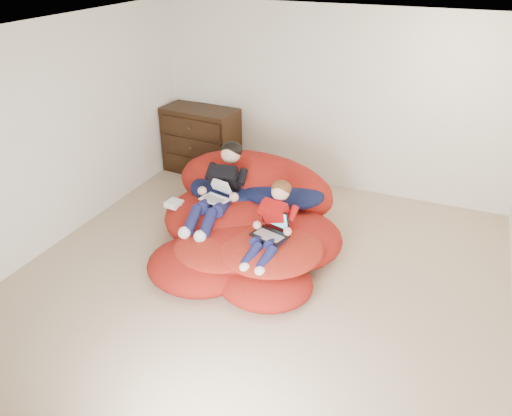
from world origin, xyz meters
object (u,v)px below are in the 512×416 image
(laptop_white, at_px, (217,193))
(dresser, at_px, (201,141))
(older_boy, at_px, (220,185))
(beanbag_pile, at_px, (248,221))
(laptop_black, at_px, (272,228))
(younger_boy, at_px, (273,221))

(laptop_white, bearing_deg, dresser, 123.82)
(older_boy, relative_size, laptop_white, 3.21)
(beanbag_pile, height_order, laptop_black, beanbag_pile)
(dresser, relative_size, older_boy, 0.95)
(older_boy, xyz_separation_m, younger_boy, (0.83, -0.43, -0.08))
(beanbag_pile, xyz_separation_m, laptop_white, (-0.33, -0.12, 0.35))
(dresser, height_order, laptop_black, dresser)
(beanbag_pile, bearing_deg, laptop_white, -159.38)
(younger_boy, bearing_deg, laptop_white, 157.79)
(dresser, xyz_separation_m, laptop_black, (1.98, -2.10, 0.06))
(beanbag_pile, distance_m, older_boy, 0.54)
(dresser, bearing_deg, younger_boy, -46.16)
(dresser, relative_size, laptop_white, 3.06)
(beanbag_pile, xyz_separation_m, laptop_black, (0.50, -0.49, 0.29))
(dresser, distance_m, laptop_black, 2.89)
(dresser, relative_size, younger_boy, 1.24)
(dresser, relative_size, beanbag_pile, 0.47)
(laptop_white, bearing_deg, older_boy, 90.00)
(dresser, distance_m, beanbag_pile, 2.20)
(laptop_black, bearing_deg, older_boy, 150.89)
(older_boy, distance_m, laptop_white, 0.12)
(laptop_black, bearing_deg, younger_boy, 90.00)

